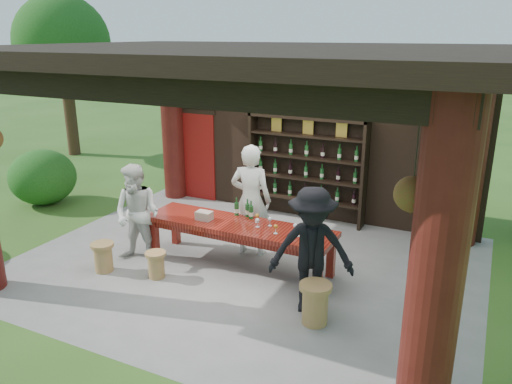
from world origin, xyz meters
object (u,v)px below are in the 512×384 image
at_px(napkin_basket, 204,216).
at_px(guest_man, 312,251).
at_px(stool_far_left, 103,256).
at_px(guest_woman, 137,214).
at_px(host, 251,200).
at_px(stool_near_right, 315,303).
at_px(wine_shelf, 306,168).
at_px(tasting_table, 239,230).
at_px(stool_near_left, 156,264).

bearing_deg(napkin_basket, guest_man, -17.86).
relative_size(stool_far_left, guest_woman, 0.29).
distance_m(guest_woman, napkin_basket, 1.10).
xyz_separation_m(stool_far_left, host, (1.83, 1.67, 0.71)).
height_order(guest_woman, napkin_basket, guest_woman).
distance_m(stool_near_right, guest_woman, 3.37).
height_order(stool_near_right, stool_far_left, stool_near_right).
distance_m(host, napkin_basket, 0.85).
bearing_deg(host, napkin_basket, 40.92).
distance_m(wine_shelf, napkin_basket, 2.76).
height_order(wine_shelf, tasting_table, wine_shelf).
xyz_separation_m(stool_near_right, guest_woman, (-3.29, 0.52, 0.53)).
distance_m(wine_shelf, stool_far_left, 4.29).
xyz_separation_m(tasting_table, stool_near_right, (1.70, -1.07, -0.33)).
distance_m(host, guest_man, 2.05).
bearing_deg(stool_near_right, stool_far_left, -179.23).
xyz_separation_m(tasting_table, napkin_basket, (-0.59, -0.09, 0.19)).
bearing_deg(guest_man, stool_far_left, 165.00).
distance_m(tasting_table, stool_near_left, 1.41).
bearing_deg(stool_far_left, wine_shelf, 60.46).
bearing_deg(napkin_basket, guest_woman, -155.33).
height_order(stool_near_right, guest_man, guest_man).
height_order(stool_far_left, guest_woman, guest_woman).
xyz_separation_m(host, guest_man, (1.57, -1.32, -0.08)).
xyz_separation_m(wine_shelf, host, (-0.25, -1.99, -0.10)).
bearing_deg(guest_woman, host, 30.27).
bearing_deg(tasting_table, guest_man, -26.94).
bearing_deg(host, guest_woman, 26.50).
xyz_separation_m(wine_shelf, tasting_table, (-0.20, -2.55, -0.44)).
relative_size(stool_far_left, guest_man, 0.27).
height_order(wine_shelf, stool_far_left, wine_shelf).
relative_size(wine_shelf, stool_far_left, 5.03).
height_order(guest_man, napkin_basket, guest_man).
bearing_deg(napkin_basket, tasting_table, 8.83).
xyz_separation_m(stool_near_left, guest_man, (2.50, 0.16, 0.66)).
bearing_deg(wine_shelf, host, -97.16).
xyz_separation_m(tasting_table, stool_near_left, (-0.98, -0.93, -0.40)).
relative_size(stool_near_right, guest_woman, 0.34).
height_order(stool_far_left, host, host).
bearing_deg(wine_shelf, napkin_basket, -106.67).
bearing_deg(tasting_table, wine_shelf, 85.54).
height_order(stool_near_left, guest_man, guest_man).
height_order(wine_shelf, guest_woman, wine_shelf).
relative_size(stool_near_right, guest_man, 0.32).
xyz_separation_m(stool_near_right, napkin_basket, (-2.29, 0.98, 0.52)).
height_order(stool_far_left, guest_man, guest_man).
bearing_deg(tasting_table, guest_woman, -160.89).
bearing_deg(guest_man, guest_woman, 155.10).
bearing_deg(stool_far_left, guest_man, 5.87).
xyz_separation_m(guest_man, napkin_basket, (-2.11, 0.68, -0.07)).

